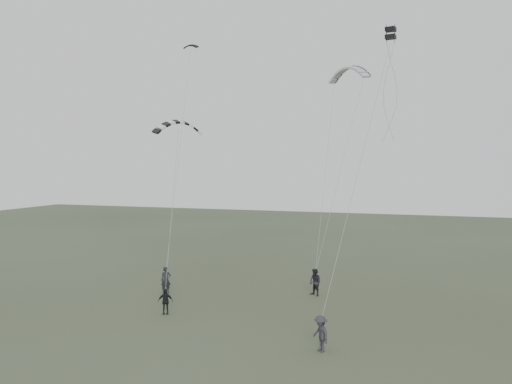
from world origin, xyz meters
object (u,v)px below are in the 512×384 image
(flyer_left, at_px, (166,280))
(kite_pale_large, at_px, (349,68))
(kite_dark_small, at_px, (191,45))
(flyer_far, at_px, (321,334))
(flyer_right, at_px, (315,282))
(kite_striped, at_px, (178,122))
(kite_box, at_px, (391,33))
(flyer_center, at_px, (165,301))

(flyer_left, height_order, kite_pale_large, kite_pale_large)
(flyer_left, distance_m, kite_dark_small, 19.77)
(flyer_far, bearing_deg, kite_pale_large, 141.33)
(flyer_right, distance_m, kite_striped, 14.85)
(kite_box, bearing_deg, flyer_center, -156.42)
(kite_dark_small, relative_size, kite_pale_large, 0.32)
(kite_striped, distance_m, kite_box, 14.90)
(flyer_right, height_order, kite_striped, kite_striped)
(flyer_right, distance_m, flyer_far, 10.71)
(flyer_right, height_order, flyer_far, flyer_right)
(flyer_center, xyz_separation_m, kite_pale_large, (9.17, 15.05, 16.64))
(kite_dark_small, height_order, kite_box, kite_dark_small)
(flyer_center, distance_m, kite_box, 21.20)
(flyer_right, distance_m, flyer_center, 10.82)
(flyer_left, bearing_deg, flyer_center, -98.37)
(flyer_center, height_order, kite_pale_large, kite_pale_large)
(flyer_far, distance_m, kite_pale_large, 24.64)
(kite_dark_small, bearing_deg, flyer_center, -72.24)
(kite_striped, bearing_deg, flyer_center, -121.41)
(kite_pale_large, bearing_deg, kite_striped, -97.67)
(flyer_center, relative_size, kite_striped, 0.47)
(kite_dark_small, xyz_separation_m, kite_pale_large, (12.80, 3.60, -1.99))
(flyer_far, bearing_deg, flyer_right, 150.37)
(kite_striped, relative_size, kite_box, 4.98)
(kite_dark_small, xyz_separation_m, kite_box, (16.86, -8.17, -2.38))
(flyer_left, xyz_separation_m, kite_pale_large, (11.56, 10.58, 16.47))
(flyer_left, height_order, flyer_right, flyer_left)
(flyer_center, distance_m, kite_striped, 12.11)
(flyer_far, bearing_deg, kite_box, 113.96)
(flyer_right, xyz_separation_m, kite_pale_large, (1.14, 7.79, 16.48))
(flyer_center, height_order, kite_striped, kite_striped)
(kite_pale_large, relative_size, kite_box, 5.83)
(kite_box, bearing_deg, flyer_right, 152.20)
(kite_pale_large, distance_m, kite_box, 12.46)
(flyer_left, height_order, flyer_far, flyer_left)
(kite_striped, bearing_deg, flyer_right, -23.30)
(flyer_far, distance_m, kite_striped, 17.48)
(kite_dark_small, distance_m, kite_pale_large, 13.45)
(kite_dark_small, bearing_deg, flyer_far, -45.95)
(flyer_far, xyz_separation_m, kite_box, (2.79, 6.45, 16.14))
(kite_box, bearing_deg, kite_dark_small, 163.79)
(flyer_left, relative_size, kite_pale_large, 0.49)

